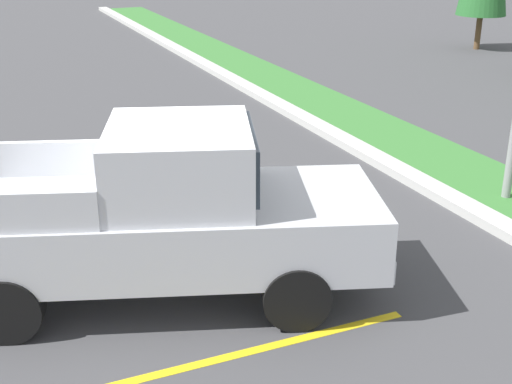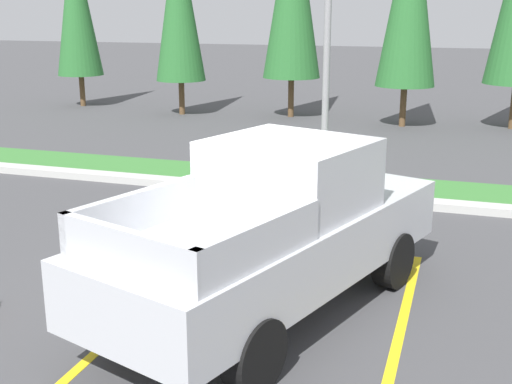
{
  "view_description": "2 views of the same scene",
  "coord_description": "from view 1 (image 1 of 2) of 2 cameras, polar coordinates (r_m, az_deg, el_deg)",
  "views": [
    {
      "loc": [
        7.75,
        -1.85,
        4.22
      ],
      "look_at": [
        0.64,
        1.19,
        1.14
      ],
      "focal_mm": 47.82,
      "sensor_mm": 36.0,
      "label": 1
    },
    {
      "loc": [
        2.71,
        -7.26,
        3.61
      ],
      "look_at": [
        -0.16,
        1.63,
        1.01
      ],
      "focal_mm": 46.25,
      "sensor_mm": 36.0,
      "label": 2
    }
  ],
  "objects": [
    {
      "name": "ground_plane",
      "position": [
        9.01,
        -8.66,
        -6.44
      ],
      "size": [
        120.0,
        120.0,
        0.0
      ],
      "primitive_type": "plane",
      "color": "#424244"
    },
    {
      "name": "parking_line_near",
      "position": [
        9.81,
        -10.48,
        -4.11
      ],
      "size": [
        0.12,
        4.8,
        0.01
      ],
      "primitive_type": "cube",
      "color": "yellow",
      "rests_on": "ground"
    },
    {
      "name": "parking_line_far",
      "position": [
        7.21,
        -4.57,
        -14.11
      ],
      "size": [
        0.12,
        4.8,
        0.01
      ],
      "primitive_type": "cube",
      "color": "yellow",
      "rests_on": "ground"
    },
    {
      "name": "curb_strip",
      "position": [
        11.14,
        16.94,
        -1.08
      ],
      "size": [
        56.0,
        0.4,
        0.15
      ],
      "primitive_type": "cube",
      "color": "#B2B2AD",
      "rests_on": "ground"
    },
    {
      "name": "pickup_truck_main",
      "position": [
        8.0,
        -8.03,
        -1.91
      ],
      "size": [
        3.46,
        5.55,
        2.1
      ],
      "color": "black",
      "rests_on": "ground"
    },
    {
      "name": "traffic_cone",
      "position": [
        11.26,
        -19.25,
        0.06
      ],
      "size": [
        0.36,
        0.36,
        0.6
      ],
      "color": "orange",
      "rests_on": "ground"
    }
  ]
}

